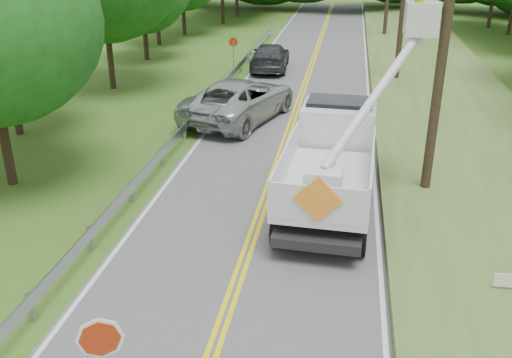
# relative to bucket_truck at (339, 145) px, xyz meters

# --- Properties ---
(road) EXTENTS (7.20, 96.00, 0.03)m
(road) POSITION_rel_bucket_truck_xyz_m (-2.20, 5.17, -1.60)
(road) COLOR #535355
(road) RESTS_ON ground
(guardrail) EXTENTS (0.18, 48.00, 0.77)m
(guardrail) POSITION_rel_bucket_truck_xyz_m (-6.22, 6.08, -1.06)
(guardrail) COLOR #999DA1
(guardrail) RESTS_ON ground
(tall_grass_verge) EXTENTS (7.00, 96.00, 0.30)m
(tall_grass_verge) POSITION_rel_bucket_truck_xyz_m (4.90, 5.17, -1.46)
(tall_grass_verge) COLOR #446129
(tall_grass_verge) RESTS_ON ground
(bucket_truck) EXTENTS (4.20, 7.51, 7.15)m
(bucket_truck) POSITION_rel_bucket_truck_xyz_m (0.00, 0.00, 0.00)
(bucket_truck) COLOR black
(bucket_truck) RESTS_ON road
(suv_silver) EXTENTS (4.89, 7.29, 1.86)m
(suv_silver) POSITION_rel_bucket_truck_xyz_m (-4.55, 7.04, -0.67)
(suv_silver) COLOR #ACAEB3
(suv_silver) RESTS_ON road
(suv_darkgrey) EXTENTS (2.47, 5.46, 1.55)m
(suv_darkgrey) POSITION_rel_bucket_truck_xyz_m (-4.64, 17.31, -0.82)
(suv_darkgrey) COLOR #36383D
(suv_darkgrey) RESTS_ON road
(stop_sign_permanent) EXTENTS (0.53, 0.06, 2.47)m
(stop_sign_permanent) POSITION_rel_bucket_truck_xyz_m (-6.24, 14.00, 0.01)
(stop_sign_permanent) COLOR #999DA1
(stop_sign_permanent) RESTS_ON ground
(yard_sign) EXTENTS (0.48, 0.04, 0.70)m
(yard_sign) POSITION_rel_bucket_truck_xyz_m (3.95, -5.38, -1.11)
(yard_sign) COLOR white
(yard_sign) RESTS_ON ground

